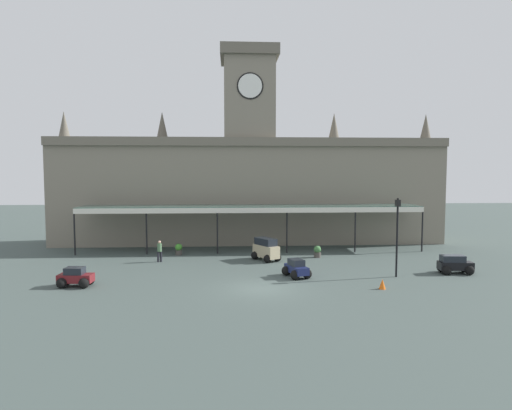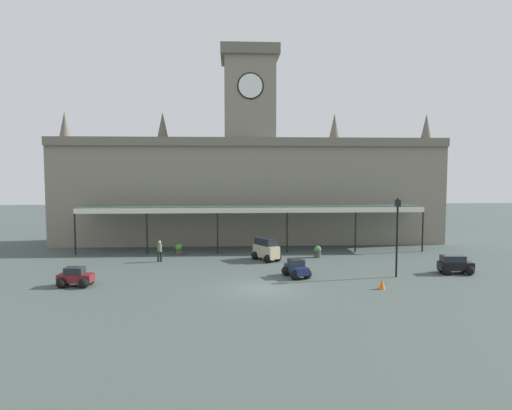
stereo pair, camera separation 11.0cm
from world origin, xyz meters
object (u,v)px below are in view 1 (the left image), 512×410
car_navy_sedan (296,269)px  planter_by_canopy (317,251)px  car_maroon_sedan (76,278)px  traffic_cone (382,284)px  car_black_estate (455,265)px  car_beige_van (266,250)px  pedestrian_near_entrance (160,250)px  planter_forecourt_centre (179,249)px  victorian_lamppost (397,228)px

car_navy_sedan → planter_by_canopy: bearing=67.9°
car_maroon_sedan → traffic_cone: 18.61m
planter_by_canopy → traffic_cone: bearing=-79.0°
car_black_estate → car_beige_van: 13.71m
pedestrian_near_entrance → planter_forecourt_centre: pedestrian_near_entrance is taller
car_navy_sedan → victorian_lamppost: 7.22m
car_black_estate → traffic_cone: bearing=-149.6°
car_maroon_sedan → pedestrian_near_entrance: bearing=61.4°
car_maroon_sedan → car_beige_van: car_beige_van is taller
car_navy_sedan → pedestrian_near_entrance: size_ratio=1.33×
pedestrian_near_entrance → traffic_cone: pedestrian_near_entrance is taller
planter_by_canopy → victorian_lamppost: bearing=-60.8°
pedestrian_near_entrance → planter_by_canopy: bearing=5.1°
car_navy_sedan → planter_by_canopy: car_navy_sedan is taller
car_maroon_sedan → planter_forecourt_centre: (5.11, 10.10, -0.01)m
pedestrian_near_entrance → car_navy_sedan: bearing=-29.4°
pedestrian_near_entrance → car_beige_van: bearing=0.8°
victorian_lamppost → car_black_estate: bearing=9.4°
traffic_cone → planter_by_canopy: size_ratio=0.62×
planter_forecourt_centre → traffic_cone: bearing=-41.2°
car_black_estate → victorian_lamppost: (-4.39, -0.73, 2.70)m
car_navy_sedan → traffic_cone: size_ratio=3.72×
car_navy_sedan → traffic_cone: car_navy_sedan is taller
pedestrian_near_entrance → traffic_cone: size_ratio=2.80×
car_navy_sedan → victorian_lamppost: victorian_lamppost is taller
victorian_lamppost → planter_forecourt_centre: 17.93m
victorian_lamppost → traffic_cone: victorian_lamppost is taller
car_black_estate → car_beige_van: (-12.63, 5.32, 0.24)m
victorian_lamppost → traffic_cone: bearing=-123.3°
pedestrian_near_entrance → planter_forecourt_centre: bearing=67.8°
car_beige_van → planter_by_canopy: size_ratio=2.69×
car_maroon_sedan → car_beige_van: (12.27, 7.39, 0.30)m
planter_by_canopy → car_navy_sedan: bearing=-112.1°
car_black_estate → planter_by_canopy: bearing=142.7°
car_navy_sedan → car_beige_van: (-1.59, 5.70, 0.30)m
car_maroon_sedan → victorian_lamppost: 20.74m
car_maroon_sedan → planter_forecourt_centre: 11.32m
car_navy_sedan → victorian_lamppost: size_ratio=0.42×
car_black_estate → traffic_cone: 7.38m
car_navy_sedan → victorian_lamppost: bearing=-3.0°
car_maroon_sedan → victorian_lamppost: size_ratio=0.40×
car_beige_van → planter_forecourt_centre: bearing=159.3°
car_maroon_sedan → traffic_cone: size_ratio=3.53×
car_black_estate → planter_forecourt_centre: bearing=157.9°
car_navy_sedan → car_maroon_sedan: bearing=-173.0°
planter_forecourt_centre → planter_by_canopy: bearing=-8.4°
car_beige_van → planter_forecourt_centre: car_beige_van is taller
car_black_estate → pedestrian_near_entrance: pedestrian_near_entrance is taller
car_maroon_sedan → victorian_lamppost: victorian_lamppost is taller
pedestrian_near_entrance → victorian_lamppost: bearing=-19.7°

